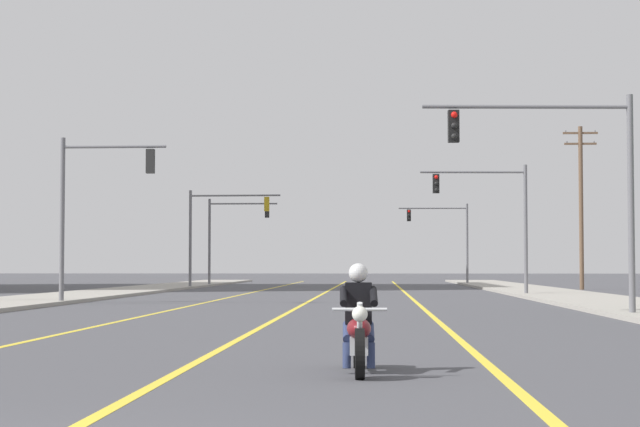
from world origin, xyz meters
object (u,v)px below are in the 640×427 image
at_px(motorcycle_with_rider, 359,329).
at_px(traffic_signal_mid_left, 217,223).
at_px(traffic_signal_far_right, 447,231).
at_px(traffic_signal_mid_right, 495,209).
at_px(traffic_signal_far_left, 229,228).
at_px(traffic_signal_near_right, 569,167).
at_px(traffic_signal_near_left, 92,195).
at_px(utility_pole_right_far, 581,202).

xyz_separation_m(motorcycle_with_rider, traffic_signal_mid_left, (-9.70, 54.57, 3.57)).
distance_m(motorcycle_with_rider, traffic_signal_mid_left, 55.53).
xyz_separation_m(traffic_signal_mid_left, traffic_signal_far_right, (15.48, 15.99, -0.03)).
height_order(traffic_signal_mid_right, traffic_signal_far_right, same).
bearing_deg(traffic_signal_far_left, traffic_signal_mid_right, -58.33).
height_order(traffic_signal_near_right, traffic_signal_near_left, same).
distance_m(traffic_signal_mid_left, traffic_signal_far_right, 22.25).
bearing_deg(utility_pole_right_far, traffic_signal_mid_left, 174.58).
distance_m(traffic_signal_mid_right, traffic_signal_mid_left, 22.96).
xyz_separation_m(traffic_signal_mid_right, utility_pole_right_far, (6.75, 14.74, 1.16)).
relative_size(motorcycle_with_rider, traffic_signal_near_left, 0.35).
bearing_deg(traffic_signal_near_right, traffic_signal_far_right, 89.83).
bearing_deg(traffic_signal_near_right, traffic_signal_near_left, 148.76).
bearing_deg(traffic_signal_mid_left, traffic_signal_far_right, 45.93).
distance_m(traffic_signal_far_right, traffic_signal_far_left, 17.33).
bearing_deg(utility_pole_right_far, traffic_signal_far_left, 153.77).
height_order(traffic_signal_near_left, utility_pole_right_far, utility_pole_right_far).
bearing_deg(traffic_signal_mid_right, traffic_signal_mid_left, 132.76).
bearing_deg(traffic_signal_near_left, traffic_signal_mid_left, 88.84).
bearing_deg(utility_pole_right_far, traffic_signal_mid_right, -114.59).
bearing_deg(utility_pole_right_far, traffic_signal_near_right, -100.96).
bearing_deg(traffic_signal_far_left, traffic_signal_near_left, -90.24).
bearing_deg(traffic_signal_far_right, motorcycle_with_rider, -94.69).
xyz_separation_m(traffic_signal_near_right, traffic_signal_far_right, (0.17, 54.39, -0.03)).
height_order(motorcycle_with_rider, traffic_signal_mid_right, traffic_signal_mid_right).
relative_size(traffic_signal_near_right, traffic_signal_mid_right, 1.00).
relative_size(traffic_signal_near_right, utility_pole_right_far, 0.63).
relative_size(traffic_signal_far_right, traffic_signal_far_left, 1.00).
height_order(traffic_signal_near_right, traffic_signal_far_left, same).
distance_m(traffic_signal_mid_left, utility_pole_right_far, 22.46).
height_order(motorcycle_with_rider, utility_pole_right_far, utility_pole_right_far).
bearing_deg(motorcycle_with_rider, traffic_signal_mid_right, 81.12).
distance_m(traffic_signal_near_right, traffic_signal_far_left, 50.03).
bearing_deg(motorcycle_with_rider, utility_pole_right_far, 76.45).
bearing_deg(traffic_signal_mid_left, traffic_signal_near_left, -91.16).
height_order(traffic_signal_mid_left, traffic_signal_far_left, same).
relative_size(motorcycle_with_rider, traffic_signal_far_right, 0.35).
height_order(traffic_signal_near_right, traffic_signal_far_right, same).
bearing_deg(traffic_signal_near_right, motorcycle_with_rider, -109.16).
bearing_deg(traffic_signal_far_right, traffic_signal_near_left, -109.75).
bearing_deg(traffic_signal_near_left, motorcycle_with_rider, -68.28).
height_order(traffic_signal_near_left, traffic_signal_mid_left, same).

